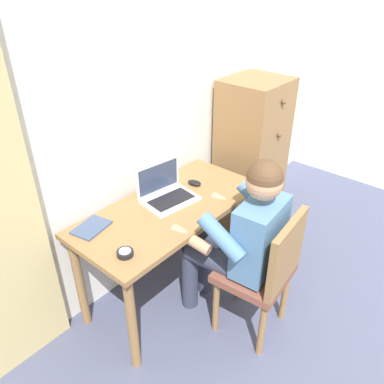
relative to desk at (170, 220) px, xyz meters
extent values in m
cube|color=silver|center=(0.35, 0.37, 0.62)|extent=(4.80, 0.05, 2.50)
cube|color=olive|center=(0.00, 0.00, 0.09)|extent=(1.28, 0.61, 0.03)
cylinder|color=olive|center=(-0.58, -0.25, -0.28)|extent=(0.06, 0.06, 0.71)
cylinder|color=olive|center=(0.58, -0.25, -0.28)|extent=(0.06, 0.06, 0.71)
cylinder|color=olive|center=(-0.58, 0.25, -0.28)|extent=(0.06, 0.06, 0.71)
cylinder|color=olive|center=(0.58, 0.25, -0.28)|extent=(0.06, 0.06, 0.71)
cube|color=olive|center=(1.09, 0.09, 0.03)|extent=(0.51, 0.45, 1.32)
sphere|color=brown|center=(1.09, -0.15, -0.50)|extent=(0.04, 0.04, 0.04)
sphere|color=brown|center=(1.09, -0.15, -0.24)|extent=(0.04, 0.04, 0.04)
sphere|color=brown|center=(1.09, -0.15, 0.03)|extent=(0.04, 0.04, 0.04)
sphere|color=brown|center=(1.09, -0.15, 0.29)|extent=(0.04, 0.04, 0.04)
sphere|color=brown|center=(1.09, -0.15, 0.55)|extent=(0.04, 0.04, 0.04)
cube|color=brown|center=(0.11, -0.59, -0.18)|extent=(0.46, 0.44, 0.05)
cube|color=olive|center=(0.13, -0.77, 0.05)|extent=(0.42, 0.08, 0.42)
cylinder|color=olive|center=(0.27, -0.41, -0.42)|extent=(0.04, 0.04, 0.42)
cylinder|color=olive|center=(-0.07, -0.45, -0.42)|extent=(0.04, 0.04, 0.42)
cylinder|color=olive|center=(0.30, -0.73, -0.42)|extent=(0.04, 0.04, 0.42)
cylinder|color=olive|center=(-0.04, -0.76, -0.42)|extent=(0.04, 0.04, 0.42)
cylinder|color=#33384C|center=(0.19, -0.36, -0.14)|extent=(0.18, 0.41, 0.14)
cylinder|color=#33384C|center=(0.01, -0.38, -0.14)|extent=(0.18, 0.41, 0.14)
cylinder|color=#33384C|center=(0.17, -0.16, -0.39)|extent=(0.11, 0.11, 0.49)
cylinder|color=#33384C|center=(-0.01, -0.18, -0.39)|extent=(0.11, 0.11, 0.49)
cube|color=teal|center=(0.12, -0.60, 0.09)|extent=(0.38, 0.23, 0.46)
cylinder|color=teal|center=(0.32, -0.45, 0.17)|extent=(0.12, 0.30, 0.25)
cylinder|color=teal|center=(-0.11, -0.49, 0.17)|extent=(0.12, 0.30, 0.25)
cylinder|color=tan|center=(0.30, -0.25, 0.07)|extent=(0.10, 0.27, 0.11)
cylinder|color=tan|center=(-0.13, -0.29, 0.07)|extent=(0.10, 0.27, 0.11)
sphere|color=tan|center=(0.12, -0.59, 0.45)|extent=(0.20, 0.20, 0.20)
sphere|color=#513823|center=(0.12, -0.59, 0.48)|extent=(0.20, 0.20, 0.20)
cube|color=silver|center=(0.05, 0.04, 0.12)|extent=(0.37, 0.29, 0.02)
cube|color=black|center=(0.04, 0.03, 0.13)|extent=(0.30, 0.19, 0.00)
cube|color=silver|center=(0.06, 0.16, 0.24)|extent=(0.34, 0.06, 0.22)
cube|color=#2D3851|center=(0.06, 0.16, 0.24)|extent=(0.30, 0.05, 0.18)
ellipsoid|color=black|center=(0.31, 0.06, 0.12)|extent=(0.08, 0.11, 0.03)
cylinder|color=black|center=(-0.50, -0.15, 0.12)|extent=(0.09, 0.09, 0.03)
cylinder|color=silver|center=(-0.50, -0.15, 0.14)|extent=(0.06, 0.06, 0.00)
cube|color=#3D4C6B|center=(-0.47, 0.19, 0.11)|extent=(0.24, 0.19, 0.01)
camera|label=1|loc=(-1.46, -1.43, 1.45)|focal=35.66mm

